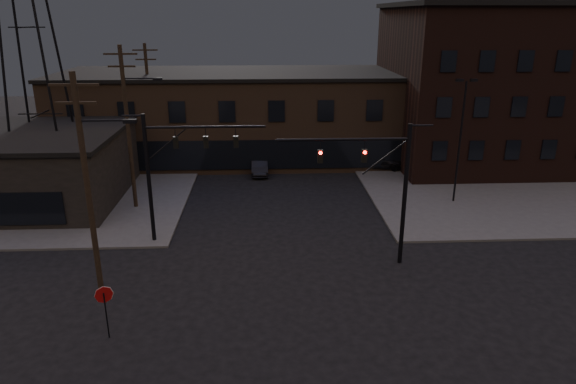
% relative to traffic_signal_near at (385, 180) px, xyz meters
% --- Properties ---
extents(ground, '(140.00, 140.00, 0.00)m').
position_rel_traffic_signal_near_xyz_m(ground, '(-5.36, -4.50, -4.93)').
color(ground, black).
rests_on(ground, ground).
extents(sidewalk_ne, '(30.00, 30.00, 0.15)m').
position_rel_traffic_signal_near_xyz_m(sidewalk_ne, '(16.64, 17.50, -4.86)').
color(sidewalk_ne, '#474744').
rests_on(sidewalk_ne, ground).
extents(sidewalk_nw, '(30.00, 30.00, 0.15)m').
position_rel_traffic_signal_near_xyz_m(sidewalk_nw, '(-27.36, 17.50, -4.86)').
color(sidewalk_nw, '#474744').
rests_on(sidewalk_nw, ground).
extents(building_row, '(40.00, 12.00, 8.00)m').
position_rel_traffic_signal_near_xyz_m(building_row, '(-5.36, 23.50, -0.93)').
color(building_row, '#4B3628').
rests_on(building_row, ground).
extents(building_right, '(22.00, 16.00, 14.00)m').
position_rel_traffic_signal_near_xyz_m(building_right, '(16.64, 21.50, 2.07)').
color(building_right, black).
rests_on(building_right, ground).
extents(building_left, '(16.00, 12.00, 5.00)m').
position_rel_traffic_signal_near_xyz_m(building_left, '(-25.36, 11.50, -2.43)').
color(building_left, black).
rests_on(building_left, ground).
extents(traffic_signal_near, '(7.12, 0.24, 8.00)m').
position_rel_traffic_signal_near_xyz_m(traffic_signal_near, '(0.00, 0.00, 0.00)').
color(traffic_signal_near, black).
rests_on(traffic_signal_near, ground).
extents(traffic_signal_far, '(7.12, 0.24, 8.00)m').
position_rel_traffic_signal_near_xyz_m(traffic_signal_far, '(-12.07, 3.50, 0.08)').
color(traffic_signal_far, black).
rests_on(traffic_signal_far, ground).
extents(stop_sign, '(0.72, 0.33, 2.48)m').
position_rel_traffic_signal_near_xyz_m(stop_sign, '(-13.36, -6.49, -3.09)').
color(stop_sign, black).
rests_on(stop_sign, ground).
extents(utility_pole_near, '(3.70, 0.28, 11.00)m').
position_rel_traffic_signal_near_xyz_m(utility_pole_near, '(-14.79, -2.50, 0.94)').
color(utility_pole_near, black).
rests_on(utility_pole_near, ground).
extents(utility_pole_mid, '(3.70, 0.28, 11.50)m').
position_rel_traffic_signal_near_xyz_m(utility_pole_mid, '(-15.79, 9.50, 1.19)').
color(utility_pole_mid, black).
rests_on(utility_pole_mid, ground).
extents(utility_pole_far, '(2.20, 0.28, 11.00)m').
position_rel_traffic_signal_near_xyz_m(utility_pole_far, '(-16.86, 21.50, 0.85)').
color(utility_pole_far, black).
rests_on(utility_pole_far, ground).
extents(transmission_tower, '(7.00, 7.00, 25.00)m').
position_rel_traffic_signal_near_xyz_m(transmission_tower, '(-23.36, 13.50, 7.57)').
color(transmission_tower, black).
rests_on(transmission_tower, ground).
extents(lot_light_a, '(1.50, 0.28, 9.14)m').
position_rel_traffic_signal_near_xyz_m(lot_light_a, '(7.64, 9.50, 0.58)').
color(lot_light_a, black).
rests_on(lot_light_a, ground).
extents(lot_light_b, '(1.50, 0.28, 9.14)m').
position_rel_traffic_signal_near_xyz_m(lot_light_b, '(13.64, 14.50, 0.58)').
color(lot_light_b, black).
rests_on(lot_light_b, ground).
extents(parked_car_lot_a, '(5.13, 2.61, 1.67)m').
position_rel_traffic_signal_near_xyz_m(parked_car_lot_a, '(3.64, 18.32, -3.94)').
color(parked_car_lot_a, black).
rests_on(parked_car_lot_a, sidewalk_ne).
extents(parked_car_lot_b, '(4.33, 1.79, 1.25)m').
position_rel_traffic_signal_near_xyz_m(parked_car_lot_b, '(14.11, 18.68, -4.16)').
color(parked_car_lot_b, '#BBBBBD').
rests_on(parked_car_lot_b, sidewalk_ne).
extents(car_crossing, '(1.49, 4.11, 1.35)m').
position_rel_traffic_signal_near_xyz_m(car_crossing, '(-6.89, 17.64, -4.26)').
color(car_crossing, black).
rests_on(car_crossing, ground).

